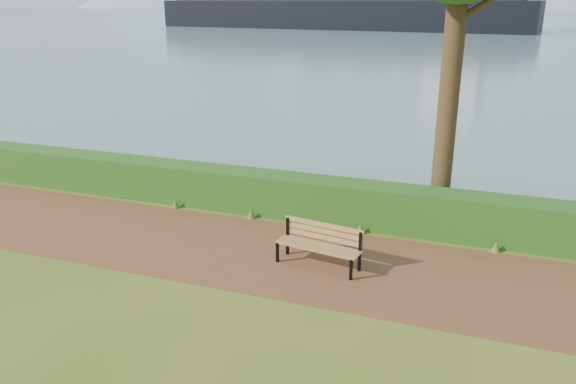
% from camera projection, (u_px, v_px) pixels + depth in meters
% --- Properties ---
extents(ground, '(140.00, 140.00, 0.00)m').
position_uv_depth(ground, '(260.00, 260.00, 11.44)').
color(ground, '#415718').
rests_on(ground, ground).
extents(path, '(40.00, 3.40, 0.01)m').
position_uv_depth(path, '(266.00, 254.00, 11.70)').
color(path, brown).
rests_on(path, ground).
extents(hedge, '(32.00, 0.85, 1.00)m').
position_uv_depth(hedge, '(301.00, 197.00, 13.59)').
color(hedge, '#1A3F12').
rests_on(hedge, ground).
extents(water, '(700.00, 510.00, 0.00)m').
position_uv_depth(water, '(493.00, 13.00, 242.53)').
color(water, slate).
rests_on(water, ground).
extents(bench, '(1.77, 0.76, 0.86)m').
position_uv_depth(bench, '(320.00, 242.00, 11.07)').
color(bench, black).
rests_on(bench, ground).
extents(cargo_ship, '(71.87, 19.86, 21.57)m').
position_uv_depth(cargo_ship, '(348.00, 11.00, 103.20)').
color(cargo_ship, black).
rests_on(cargo_ship, ground).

